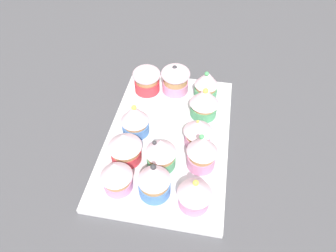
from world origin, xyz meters
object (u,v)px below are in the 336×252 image
at_px(cupcake_3, 204,102).
at_px(cupcake_11, 147,79).
at_px(cupcake_0, 195,192).
at_px(cupcake_1, 202,151).
at_px(cupcake_6, 158,152).
at_px(cupcake_10, 135,120).
at_px(cupcake_2, 198,131).
at_px(cupcake_4, 206,84).
at_px(cupcake_9, 125,146).
at_px(cupcake_8, 116,175).
at_px(cupcake_5, 156,180).
at_px(cupcake_7, 176,79).
at_px(baking_tray, 168,137).

distance_m(cupcake_3, cupcake_11, 0.15).
bearing_deg(cupcake_0, cupcake_1, -2.16).
relative_size(cupcake_6, cupcake_10, 0.98).
xyz_separation_m(cupcake_2, cupcake_11, (0.14, 0.14, -0.00)).
height_order(cupcake_4, cupcake_9, cupcake_4).
bearing_deg(cupcake_0, cupcake_10, 44.41).
distance_m(cupcake_0, cupcake_3, 0.22).
relative_size(cupcake_0, cupcake_8, 0.99).
bearing_deg(cupcake_6, cupcake_9, 88.11).
distance_m(cupcake_5, cupcake_6, 0.06).
bearing_deg(cupcake_7, cupcake_8, 168.20).
bearing_deg(cupcake_4, cupcake_11, 91.33).
height_order(baking_tray, cupcake_8, cupcake_8).
height_order(cupcake_7, cupcake_8, same).
distance_m(baking_tray, cupcake_7, 0.15).
xyz_separation_m(baking_tray, cupcake_4, (0.14, -0.07, 0.04)).
height_order(cupcake_0, cupcake_11, cupcake_0).
height_order(cupcake_1, cupcake_10, cupcake_1).
xyz_separation_m(baking_tray, cupcake_8, (-0.14, 0.07, 0.04)).
bearing_deg(cupcake_11, baking_tray, -150.86).
bearing_deg(cupcake_8, cupcake_6, -44.84).
xyz_separation_m(cupcake_2, cupcake_3, (0.08, -0.00, 0.00)).
distance_m(cupcake_3, cupcake_8, 0.25).
relative_size(cupcake_10, cupcake_11, 1.16).
bearing_deg(cupcake_5, cupcake_8, 91.20).
bearing_deg(cupcake_1, cupcake_2, 13.12).
bearing_deg(cupcake_5, cupcake_9, 49.11).
bearing_deg(cupcake_11, cupcake_3, -112.54).
relative_size(cupcake_0, cupcake_4, 0.95).
xyz_separation_m(cupcake_4, cupcake_8, (-0.28, 0.13, 0.00)).
bearing_deg(cupcake_4, cupcake_10, 136.16).
bearing_deg(cupcake_5, cupcake_11, 16.17).
bearing_deg(cupcake_7, cupcake_4, -96.23).
bearing_deg(cupcake_10, cupcake_7, -22.43).
distance_m(cupcake_4, cupcake_11, 0.14).
xyz_separation_m(cupcake_7, cupcake_11, (-0.01, 0.07, -0.00)).
bearing_deg(cupcake_0, baking_tray, 26.24).
bearing_deg(cupcake_11, cupcake_2, -136.01).
bearing_deg(baking_tray, cupcake_4, -25.24).
bearing_deg(cupcake_9, cupcake_8, -177.64).
xyz_separation_m(cupcake_10, cupcake_11, (0.14, 0.01, -0.00)).
relative_size(cupcake_3, cupcake_7, 1.08).
relative_size(cupcake_2, cupcake_7, 0.95).
xyz_separation_m(cupcake_2, cupcake_5, (-0.13, 0.06, 0.01)).
height_order(baking_tray, cupcake_5, cupcake_5).
bearing_deg(cupcake_3, cupcake_6, 154.67).
xyz_separation_m(cupcake_5, cupcake_10, (0.13, 0.07, -0.00)).
bearing_deg(cupcake_9, cupcake_3, -42.60).
bearing_deg(cupcake_3, cupcake_5, 163.43).
bearing_deg(cupcake_9, cupcake_10, -0.64).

